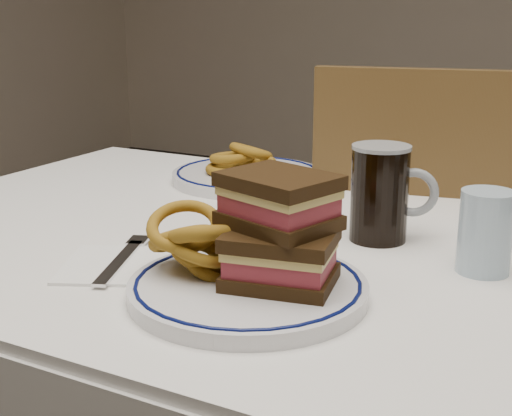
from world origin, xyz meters
The scene contains 11 objects.
dining_table centered at (0.00, 0.00, 0.64)m, with size 1.27×0.87×0.75m.
chair_far centered at (0.14, 0.47, 0.53)m, with size 0.53×0.53×0.97m.
main_plate centered at (0.09, -0.21, 0.76)m, with size 0.28×0.28×0.02m.
reuben_sandwich centered at (0.12, -0.19, 0.83)m, with size 0.15×0.14×0.13m.
onion_rings_main centered at (0.02, -0.21, 0.80)m, with size 0.13×0.11×0.10m.
ketchup_ramekin centered at (0.04, -0.12, 0.79)m, with size 0.06×0.06×0.03m.
beer_mug centered at (0.16, 0.06, 0.82)m, with size 0.12×0.08×0.14m.
water_glass centered at (0.32, 0.00, 0.80)m, with size 0.07×0.07×0.11m, color #A2BDD1.
far_plate centered at (-0.18, 0.28, 0.76)m, with size 0.29×0.29×0.02m.
onion_rings_far centered at (-0.18, 0.26, 0.79)m, with size 0.14×0.11×0.07m.
napkin_fork centered at (-0.10, -0.20, 0.75)m, with size 0.19×0.20×0.01m.
Camera 1 is at (0.46, -0.89, 1.08)m, focal length 50.00 mm.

